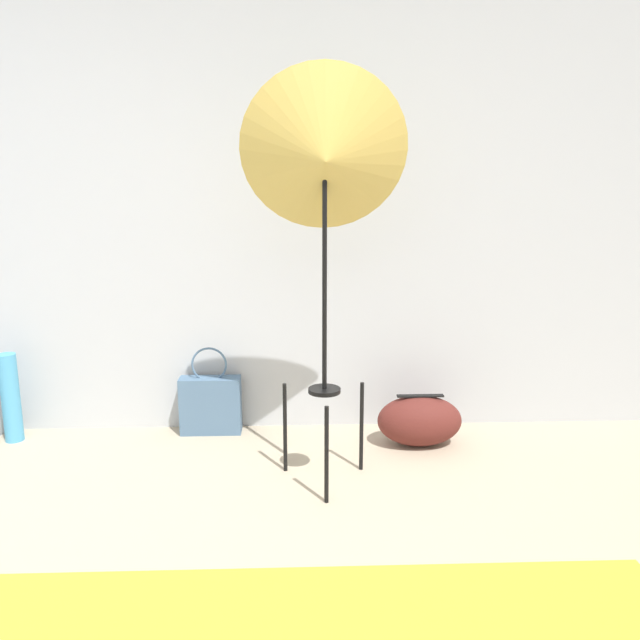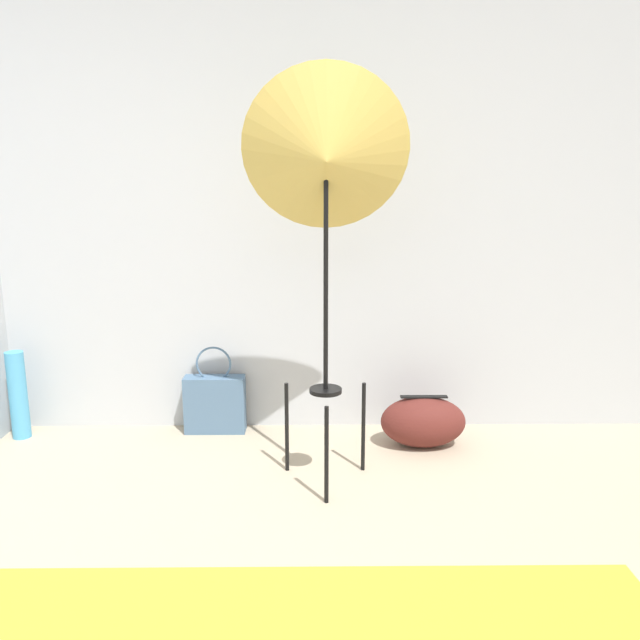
# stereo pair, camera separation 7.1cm
# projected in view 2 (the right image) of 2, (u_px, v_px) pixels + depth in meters

# --- Properties ---
(wall_back) EXTENTS (8.00, 0.05, 2.60)m
(wall_back) POSITION_uv_depth(u_px,v_px,m) (266.00, 206.00, 3.50)
(wall_back) COLOR #B7BCC1
(wall_back) RESTS_ON ground_plane
(photo_umbrella) EXTENTS (0.76, 0.44, 1.93)m
(photo_umbrella) POSITION_uv_depth(u_px,v_px,m) (326.00, 159.00, 2.73)
(photo_umbrella) COLOR black
(photo_umbrella) RESTS_ON ground_plane
(tote_bag) EXTENTS (0.35, 0.12, 0.51)m
(tote_bag) POSITION_uv_depth(u_px,v_px,m) (215.00, 403.00, 3.62)
(tote_bag) COLOR slate
(tote_bag) RESTS_ON ground_plane
(duffel_bag) EXTENTS (0.47, 0.28, 0.29)m
(duffel_bag) POSITION_uv_depth(u_px,v_px,m) (423.00, 422.00, 3.43)
(duffel_bag) COLOR #5B231E
(duffel_bag) RESTS_ON ground_plane
(paper_roll) EXTENTS (0.10, 0.10, 0.50)m
(paper_roll) POSITION_uv_depth(u_px,v_px,m) (18.00, 395.00, 3.52)
(paper_roll) COLOR #4CA3D1
(paper_roll) RESTS_ON ground_plane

